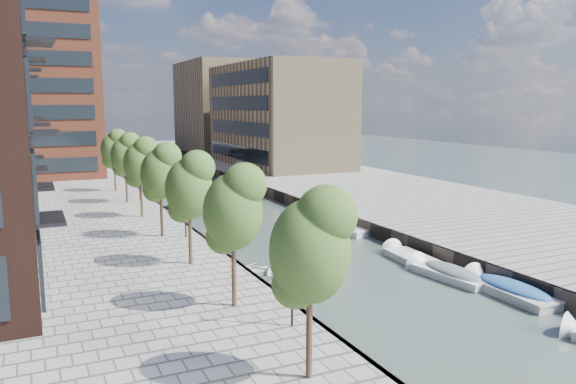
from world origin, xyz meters
TOP-DOWN VIEW (x-y plane):
  - water at (0.00, 40.00)m, footprint 300.00×300.00m
  - quay_right at (16.00, 40.00)m, footprint 20.00×140.00m
  - quay_wall_left at (-6.10, 40.00)m, footprint 0.25×140.00m
  - quay_wall_right at (6.10, 40.00)m, footprint 0.25×140.00m
  - far_closure at (0.00, 100.00)m, footprint 80.00×40.00m
  - tower at (-17.00, 65.00)m, footprint 18.00×18.00m
  - tan_block_near at (16.00, 62.00)m, footprint 12.00×25.00m
  - tan_block_far at (16.00, 88.00)m, footprint 12.00×20.00m
  - bridge at (0.00, 72.00)m, footprint 13.00×6.00m
  - tree_0 at (-8.50, 4.00)m, footprint 2.50×2.50m
  - tree_1 at (-8.50, 11.00)m, footprint 2.50×2.50m
  - tree_2 at (-8.50, 18.00)m, footprint 2.50×2.50m
  - tree_3 at (-8.50, 25.00)m, footprint 2.50×2.50m
  - tree_4 at (-8.50, 32.00)m, footprint 2.50×2.50m
  - tree_5 at (-8.50, 39.00)m, footprint 2.50×2.50m
  - tree_6 at (-8.50, 46.00)m, footprint 2.50×2.50m
  - lamp_0 at (-7.20, 8.00)m, footprint 0.24×0.24m
  - lamp_1 at (-7.20, 24.00)m, footprint 0.24×0.24m
  - lamp_2 at (-7.20, 40.00)m, footprint 0.24×0.24m
  - sloop_2 at (-5.40, 25.29)m, footprint 4.92×3.51m
  - sloop_3 at (-5.12, 17.16)m, footprint 5.53×4.80m
  - sloop_4 at (-4.60, 38.19)m, footprint 5.37×4.24m
  - motorboat_1 at (4.51, 12.86)m, footprint 2.33×5.24m
  - motorboat_2 at (4.74, 16.53)m, footprint 2.08×5.04m
  - motorboat_3 at (5.41, 9.38)m, footprint 2.03×5.46m
  - motorboat_4 at (4.56, 25.40)m, footprint 3.43×5.52m
  - car at (9.53, 59.70)m, footprint 2.56×3.93m

SIDE VIEW (x-z plane):
  - water at x=0.00m, z-range 0.00..0.00m
  - sloop_2 at x=-5.40m, z-range -0.51..0.51m
  - sloop_3 at x=-5.12m, z-range -0.48..0.48m
  - sloop_4 at x=-4.60m, z-range -0.50..0.50m
  - motorboat_2 at x=4.74m, z-range -0.72..0.92m
  - motorboat_1 at x=4.51m, z-range -0.64..1.05m
  - motorboat_4 at x=4.56m, z-range -0.66..1.08m
  - motorboat_3 at x=5.41m, z-range -0.68..1.12m
  - quay_right at x=16.00m, z-range 0.00..1.00m
  - quay_wall_left at x=-6.10m, z-range 0.00..1.00m
  - quay_wall_right at x=6.10m, z-range 0.00..1.00m
  - far_closure at x=0.00m, z-range 0.00..1.00m
  - bridge at x=0.00m, z-range 0.74..2.04m
  - car at x=9.53m, z-range 1.00..2.24m
  - lamp_0 at x=-7.20m, z-range 1.45..5.57m
  - lamp_1 at x=-7.20m, z-range 1.45..5.57m
  - lamp_2 at x=-7.20m, z-range 1.45..5.57m
  - tree_0 at x=-8.50m, z-range 2.33..8.28m
  - tree_1 at x=-8.50m, z-range 2.33..8.28m
  - tree_2 at x=-8.50m, z-range 2.33..8.28m
  - tree_3 at x=-8.50m, z-range 2.33..8.28m
  - tree_4 at x=-8.50m, z-range 2.33..8.28m
  - tree_5 at x=-8.50m, z-range 2.33..8.28m
  - tree_6 at x=-8.50m, z-range 2.33..8.28m
  - tan_block_near at x=16.00m, z-range 1.00..15.00m
  - tan_block_far at x=16.00m, z-range 1.00..17.00m
  - tower at x=-17.00m, z-range 1.00..31.00m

